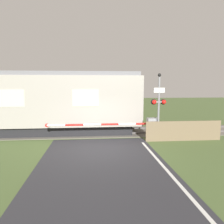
# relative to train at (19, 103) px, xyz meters

# --- Properties ---
(ground_plane) EXTENTS (80.00, 80.00, 0.00)m
(ground_plane) POSITION_rel_train_xyz_m (4.85, -3.81, -1.97)
(ground_plane) COLOR #4C6033
(track_bed) EXTENTS (36.00, 3.20, 0.13)m
(track_bed) POSITION_rel_train_xyz_m (4.85, 0.00, -1.94)
(track_bed) COLOR #666056
(track_bed) RESTS_ON ground_plane
(train) EXTENTS (14.98, 2.77, 3.84)m
(train) POSITION_rel_train_xyz_m (0.00, 0.00, 0.00)
(train) COLOR black
(train) RESTS_ON ground_plane
(crossing_barrier) EXTENTS (6.14, 0.44, 1.23)m
(crossing_barrier) POSITION_rel_train_xyz_m (7.31, -2.21, -1.29)
(crossing_barrier) COLOR gray
(crossing_barrier) RESTS_ON ground_plane
(signal_post) EXTENTS (0.83, 0.26, 3.66)m
(signal_post) POSITION_rel_train_xyz_m (8.04, -2.54, 0.11)
(signal_post) COLOR gray
(signal_post) RESTS_ON ground_plane
(roadside_fence) EXTENTS (4.23, 0.06, 1.10)m
(roadside_fence) POSITION_rel_train_xyz_m (9.47, -2.56, -1.42)
(roadside_fence) COLOR #726047
(roadside_fence) RESTS_ON ground_plane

